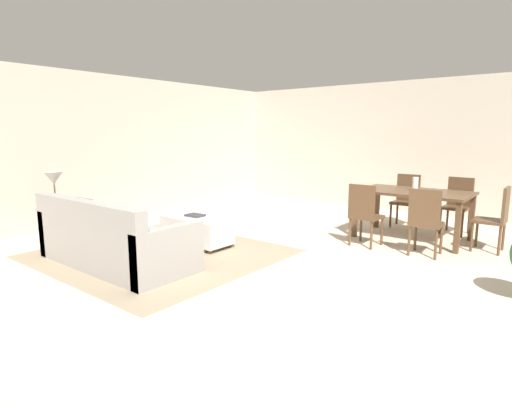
{
  "coord_description": "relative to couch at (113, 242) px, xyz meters",
  "views": [
    {
      "loc": [
        2.57,
        -3.79,
        1.64
      ],
      "look_at": [
        -1.35,
        1.1,
        0.57
      ],
      "focal_mm": 29.17,
      "sensor_mm": 36.0,
      "label": 1
    }
  ],
  "objects": [
    {
      "name": "wall_left",
      "position": [
        -2.5,
        1.47,
        1.06
      ],
      "size": [
        0.12,
        11.0,
        2.7
      ],
      "primitive_type": "cube",
      "color": "#BCB2A0",
      "rests_on": "ground_plane"
    },
    {
      "name": "table_lamp",
      "position": [
        -1.39,
        -0.02,
        0.69
      ],
      "size": [
        0.26,
        0.26,
        0.53
      ],
      "color": "brown",
      "rests_on": "side_table"
    },
    {
      "name": "area_rug",
      "position": [
        0.08,
        0.67,
        -0.29
      ],
      "size": [
        3.0,
        2.8,
        0.01
      ],
      "primitive_type": "cube",
      "color": "gray",
      "rests_on": "ground_plane"
    },
    {
      "name": "dining_chair_far_left",
      "position": [
        2.1,
        4.5,
        0.23
      ],
      "size": [
        0.41,
        0.41,
        0.92
      ],
      "color": "#513823",
      "rests_on": "ground_plane"
    },
    {
      "name": "dining_chair_near_left",
      "position": [
        2.1,
        2.77,
        0.23
      ],
      "size": [
        0.42,
        0.42,
        0.92
      ],
      "color": "#513823",
      "rests_on": "ground_plane"
    },
    {
      "name": "ottoman_table",
      "position": [
        0.16,
        1.29,
        -0.05
      ],
      "size": [
        1.06,
        0.51,
        0.42
      ],
      "color": "silver",
      "rests_on": "ground_plane"
    },
    {
      "name": "dining_chair_far_right",
      "position": [
        2.94,
        4.53,
        0.23
      ],
      "size": [
        0.43,
        0.43,
        0.92
      ],
      "color": "#513823",
      "rests_on": "ground_plane"
    },
    {
      "name": "couch",
      "position": [
        0.0,
        0.0,
        0.0
      ],
      "size": [
        2.18,
        0.94,
        0.86
      ],
      "color": "gray",
      "rests_on": "ground_plane"
    },
    {
      "name": "ground_plane",
      "position": [
        2.0,
        0.97,
        -0.29
      ],
      "size": [
        10.8,
        10.8,
        0.0
      ],
      "primitive_type": "plane",
      "color": "beige"
    },
    {
      "name": "dining_chair_near_right",
      "position": [
        2.94,
        2.81,
        0.23
      ],
      "size": [
        0.43,
        0.43,
        0.92
      ],
      "color": "#513823",
      "rests_on": "ground_plane"
    },
    {
      "name": "wall_back",
      "position": [
        2.0,
        5.97,
        1.06
      ],
      "size": [
        9.0,
        0.12,
        2.7
      ],
      "primitive_type": "cube",
      "color": "#BCB2A0",
      "rests_on": "ground_plane"
    },
    {
      "name": "dining_table",
      "position": [
        2.5,
        3.67,
        0.38
      ],
      "size": [
        1.63,
        1.0,
        0.76
      ],
      "color": "#513823",
      "rests_on": "ground_plane"
    },
    {
      "name": "dining_chair_head_east",
      "position": [
        3.65,
        3.64,
        0.23
      ],
      "size": [
        0.4,
        0.4,
        0.92
      ],
      "color": "#513823",
      "rests_on": "ground_plane"
    },
    {
      "name": "vase_centerpiece",
      "position": [
        2.52,
        3.63,
        0.58
      ],
      "size": [
        0.09,
        0.09,
        0.22
      ],
      "primitive_type": "cylinder",
      "color": "silver",
      "rests_on": "dining_table"
    },
    {
      "name": "book_on_ottoman",
      "position": [
        0.09,
        1.32,
        0.15
      ],
      "size": [
        0.27,
        0.21,
        0.03
      ],
      "primitive_type": "cube",
      "rotation": [
        0.0,
        0.0,
        0.05
      ],
      "color": "#333338",
      "rests_on": "ottoman_table"
    },
    {
      "name": "side_table",
      "position": [
        -1.39,
        -0.02,
        0.16
      ],
      "size": [
        0.4,
        0.4,
        0.57
      ],
      "color": "olive",
      "rests_on": "ground_plane"
    }
  ]
}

